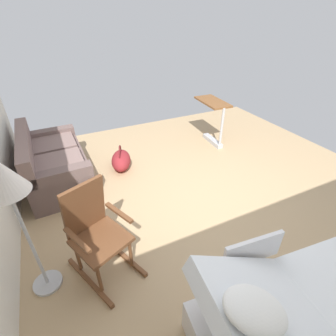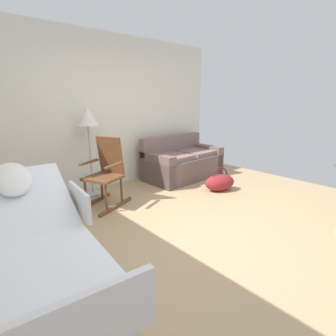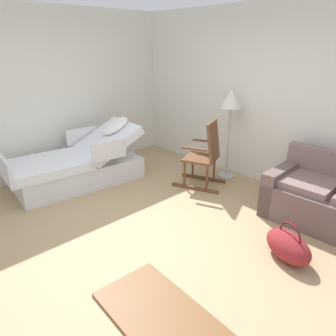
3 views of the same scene
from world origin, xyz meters
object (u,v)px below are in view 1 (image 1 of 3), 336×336
object	(u,v)px
rocking_chair	(96,233)
overbed_table	(213,117)
couch	(54,164)
floor_lamp	(6,187)
duffel_bag	(121,160)
hospital_bed	(317,316)

from	to	relation	value
rocking_chair	overbed_table	bearing A→B (deg)	-53.97
rocking_chair	couch	bearing A→B (deg)	8.20
overbed_table	rocking_chair	bearing A→B (deg)	126.03
floor_lamp	duffel_bag	size ratio (longest dim) A/B	2.33
hospital_bed	couch	xyz separation A→B (m)	(3.33, 1.68, 0.00)
rocking_chair	overbed_table	size ratio (longest dim) A/B	1.23
rocking_chair	floor_lamp	xyz separation A→B (m)	(0.02, 0.55, 0.72)
hospital_bed	floor_lamp	bearing A→B (deg)	53.24
hospital_bed	duffel_bag	bearing A→B (deg)	11.17
hospital_bed	overbed_table	xyz separation A→B (m)	(3.44, -1.35, 0.23)
duffel_bag	hospital_bed	bearing A→B (deg)	-168.83
couch	hospital_bed	bearing A→B (deg)	-153.24
overbed_table	duffel_bag	distance (m)	2.03
duffel_bag	couch	bearing A→B (deg)	85.86
rocking_chair	duffel_bag	bearing A→B (deg)	-22.80
hospital_bed	rocking_chair	distance (m)	2.02
hospital_bed	rocking_chair	bearing A→B (deg)	44.34
overbed_table	floor_lamp	bearing A→B (deg)	120.88
hospital_bed	couch	size ratio (longest dim) A/B	1.33
hospital_bed	rocking_chair	size ratio (longest dim) A/B	2.06
floor_lamp	overbed_table	size ratio (longest dim) A/B	1.74
duffel_bag	floor_lamp	bearing A→B (deg)	143.67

